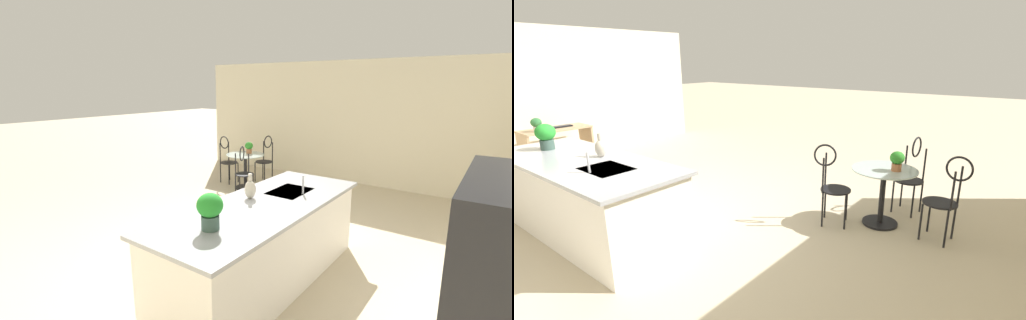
# 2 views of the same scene
# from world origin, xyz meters

# --- Properties ---
(ground_plane) EXTENTS (40.00, 40.00, 0.00)m
(ground_plane) POSITION_xyz_m (0.00, 0.00, 0.00)
(ground_plane) COLOR beige
(wall_right) EXTENTS (0.12, 7.80, 2.70)m
(wall_right) POSITION_xyz_m (4.26, 0.00, 1.35)
(wall_right) COLOR beige
(wall_right) RESTS_ON ground
(kitchen_island) EXTENTS (2.80, 1.06, 0.92)m
(kitchen_island) POSITION_xyz_m (0.30, 0.85, 0.46)
(kitchen_island) COLOR white
(kitchen_island) RESTS_ON ground
(bistro_table) EXTENTS (0.80, 0.80, 0.74)m
(bistro_table) POSITION_xyz_m (-2.44, -1.51, 0.45)
(bistro_table) COLOR black
(bistro_table) RESTS_ON ground
(chair_near_window) EXTENTS (0.42, 0.50, 1.04)m
(chair_near_window) POSITION_xyz_m (-2.59, -2.14, 0.57)
(chair_near_window) COLOR black
(chair_near_window) RESTS_ON ground
(chair_by_island) EXTENTS (0.52, 0.49, 1.04)m
(chair_by_island) POSITION_xyz_m (-1.91, -1.15, 0.57)
(chair_by_island) COLOR black
(chair_by_island) RESTS_ON ground
(chair_toward_desk) EXTENTS (0.50, 0.41, 1.04)m
(chair_toward_desk) POSITION_xyz_m (-3.17, -1.50, 0.57)
(chair_toward_desk) COLOR black
(chair_toward_desk) RESTS_ON ground
(sink_faucet) EXTENTS (0.02, 0.02, 0.22)m
(sink_faucet) POSITION_xyz_m (-0.25, 1.03, 1.03)
(sink_faucet) COLOR #B2B5BA
(sink_faucet) RESTS_ON kitchen_island
(writing_desk) EXTENTS (0.60, 1.20, 0.74)m
(writing_desk) POSITION_xyz_m (3.65, -0.25, 0.51)
(writing_desk) COLOR tan
(writing_desk) RESTS_ON ground
(keyboard) EXTENTS (0.16, 0.44, 0.03)m
(keyboard) POSITION_xyz_m (3.67, -0.35, 0.75)
(keyboard) COLOR black
(keyboard) RESTS_ON writing_desk
(potted_plant_on_table) EXTENTS (0.17, 0.17, 0.24)m
(potted_plant_on_table) POSITION_xyz_m (-2.58, -1.52, 0.88)
(potted_plant_on_table) COLOR #9E603D
(potted_plant_on_table) RESTS_ON bistro_table
(potted_plant_counter_far) EXTENTS (0.24, 0.24, 0.33)m
(potted_plant_counter_far) POSITION_xyz_m (1.15, 0.86, 1.11)
(potted_plant_counter_far) COLOR #385147
(potted_plant_counter_far) RESTS_ON kitchen_island
(potted_plant_on_desk) EXTENTS (0.18, 0.18, 0.26)m
(potted_plant_on_desk) POSITION_xyz_m (3.53, 0.10, 0.89)
(potted_plant_on_desk) COLOR beige
(potted_plant_on_desk) RESTS_ON writing_desk
(vase_on_counter) EXTENTS (0.13, 0.13, 0.29)m
(vase_on_counter) POSITION_xyz_m (0.25, 0.63, 1.03)
(vase_on_counter) COLOR #BCB29E
(vase_on_counter) RESTS_ON kitchen_island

